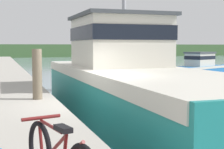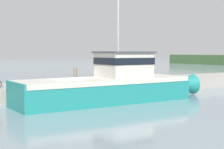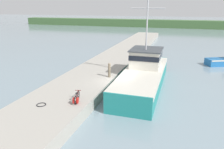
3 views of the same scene
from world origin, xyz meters
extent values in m
plane|color=gray|center=(0.00, 0.00, 0.00)|extent=(320.00, 320.00, 0.00)
cube|color=#A39E93|center=(-3.40, 0.00, 0.49)|extent=(5.28, 80.00, 0.98)
cube|color=teal|center=(1.91, 1.70, 0.85)|extent=(3.57, 12.66, 1.70)
cone|color=teal|center=(1.89, 9.17, 0.85)|extent=(1.63, 2.28, 1.62)
cube|color=beige|center=(1.91, 1.70, 1.53)|extent=(3.64, 12.41, 0.34)
cube|color=beige|center=(1.91, 3.28, 2.56)|extent=(2.84, 3.30, 1.72)
cube|color=black|center=(1.91, 3.28, 2.86)|extent=(2.89, 3.36, 0.48)
cube|color=#3D4247|center=(1.91, 3.28, 3.48)|extent=(3.06, 3.56, 0.12)
cylinder|color=#B2B2B7|center=(1.91, 2.79, 6.13)|extent=(0.14, 0.14, 5.17)
cylinder|color=#756651|center=(-1.26, 1.00, 1.66)|extent=(0.26, 0.26, 1.37)
cylinder|color=blue|center=(-2.26, -4.15, 1.08)|extent=(0.07, 0.07, 0.21)
camera|label=1|loc=(-2.24, -8.44, 2.43)|focal=55.00mm
camera|label=2|loc=(22.02, -10.75, 3.48)|focal=55.00mm
camera|label=3|loc=(5.16, -18.26, 7.60)|focal=35.00mm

